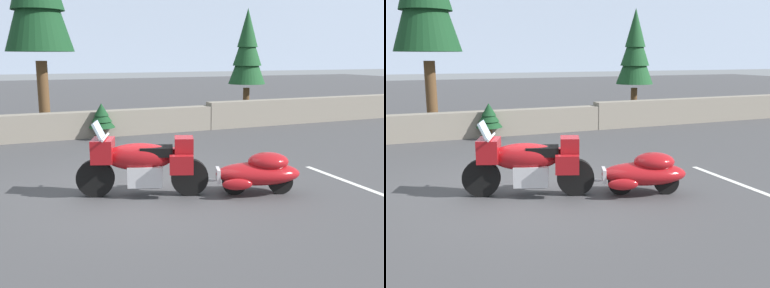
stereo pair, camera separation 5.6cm
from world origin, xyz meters
The scene contains 8 objects.
ground_plane centered at (0.00, 0.00, 0.00)m, with size 80.00×80.00×0.00m, color #424244.
stone_guard_wall centered at (0.21, 5.81, 0.42)m, with size 24.00×0.56×0.90m.
distant_ridgeline centered at (0.00, 95.82, 8.00)m, with size 240.00×80.00×16.00m, color #99A8BF.
touring_motorcycle centered at (-0.04, -0.27, 0.62)m, with size 2.22×1.20×1.33m.
car_shaped_trailer centered at (1.89, -0.96, 0.41)m, with size 2.19×1.17×0.76m.
pine_tree_secondary centered at (6.37, 7.44, 2.63)m, with size 1.43×1.43×4.20m.
pine_sapling_near centered at (0.33, 5.38, 0.67)m, with size 0.78×0.78×1.07m.
parking_stripe_marker centered at (3.92, -1.50, 0.00)m, with size 0.12×3.60×0.01m, color silver.
Camera 1 is at (-2.04, -7.38, 2.43)m, focal length 40.55 mm.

